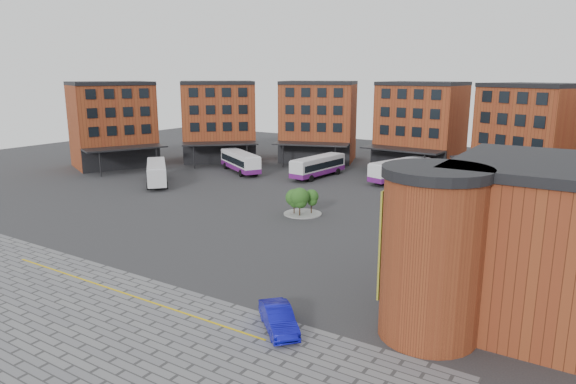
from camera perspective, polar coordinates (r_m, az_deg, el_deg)
The scene contains 13 objects.
ground at distance 51.17m, azimuth -7.27°, elevation -5.15°, with size 160.00×160.00×0.00m, color #28282B.
paving_zone at distance 36.67m, azimuth -27.85°, elevation -14.18°, with size 50.00×22.00×0.02m, color slate.
yellow_line at distance 40.63m, azimuth -17.94°, elevation -10.57°, with size 26.00×0.15×0.02m, color gold.
main_building at distance 84.08m, azimuth 6.97°, elevation 7.01°, with size 94.14×42.48×14.60m.
east_building at distance 35.80m, azimuth 26.85°, elevation -5.58°, with size 17.40×15.40×10.60m.
tree_island at distance 58.52m, azimuth 1.40°, elevation -0.83°, with size 4.40×4.40×3.32m.
bus_a at distance 77.73m, azimuth -14.40°, elevation 2.24°, with size 10.02×9.58×3.20m.
bus_b at distance 84.99m, azimuth -5.35°, elevation 3.42°, with size 11.46×8.54×3.33m.
bus_c at distance 80.59m, azimuth 3.37°, elevation 2.90°, with size 3.78×11.72×3.24m.
bus_d at distance 78.88m, azimuth 12.32°, elevation 2.41°, with size 6.03×11.93×3.28m.
bus_e at distance 71.28m, azimuth 18.56°, elevation 0.93°, with size 4.67×12.02×3.31m.
bus_f at distance 64.82m, azimuth 26.09°, elevation -1.01°, with size 10.16×8.33×3.03m.
blue_car at distance 33.31m, azimuth -1.06°, elevation -13.86°, with size 1.67×4.78×1.57m, color #0C0D9C.
Camera 1 is at (31.41, -37.17, 15.82)m, focal length 32.00 mm.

